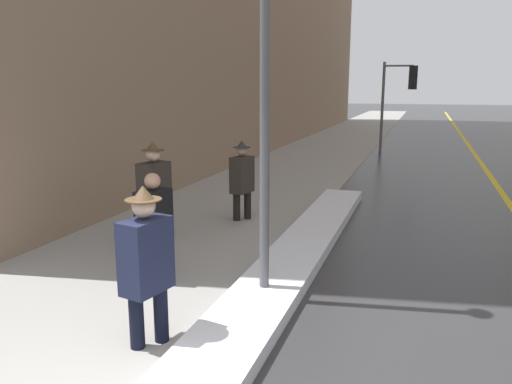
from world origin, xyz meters
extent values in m
cube|color=gray|center=(-2.00, 15.00, 0.01)|extent=(4.00, 80.00, 0.01)
cube|color=gold|center=(4.00, 15.00, 0.00)|extent=(0.16, 80.00, 0.00)
cube|color=silver|center=(0.26, 4.22, 0.09)|extent=(0.85, 9.19, 0.18)
cylinder|color=#515156|center=(0.22, 2.47, 2.68)|extent=(0.12, 0.12, 5.37)
cylinder|color=#515156|center=(0.38, 17.31, 1.80)|extent=(0.11, 0.11, 3.60)
cylinder|color=#515156|center=(0.92, 17.40, 3.45)|extent=(1.10, 0.26, 0.07)
cube|color=black|center=(1.46, 17.50, 3.00)|extent=(0.33, 0.25, 0.90)
sphere|color=red|center=(1.44, 17.62, 3.29)|extent=(0.19, 0.19, 0.19)
sphere|color=orange|center=(1.44, 17.62, 3.00)|extent=(0.19, 0.19, 0.19)
sphere|color=green|center=(1.44, 17.62, 2.71)|extent=(0.19, 0.19, 0.19)
cylinder|color=black|center=(-0.48, 1.10, 0.43)|extent=(0.15, 0.15, 0.87)
cylinder|color=black|center=(-0.64, 0.90, 0.43)|extent=(0.15, 0.15, 0.87)
cube|color=#191E38|center=(-0.56, 1.00, 0.98)|extent=(0.41, 0.58, 0.76)
sphere|color=beige|center=(-0.56, 1.00, 1.50)|extent=(0.23, 0.23, 0.23)
cylinder|color=#4C3823|center=(-0.56, 1.00, 1.56)|extent=(0.36, 0.36, 0.01)
cone|color=#4C3823|center=(-0.56, 1.00, 1.63)|extent=(0.22, 0.22, 0.14)
cylinder|color=black|center=(-1.35, 2.76, 0.40)|extent=(0.14, 0.14, 0.81)
cylinder|color=black|center=(-1.52, 2.57, 0.40)|extent=(0.14, 0.14, 0.81)
cube|color=black|center=(-1.44, 2.67, 0.92)|extent=(0.38, 0.54, 0.71)
sphere|color=tan|center=(-1.44, 2.67, 1.40)|extent=(0.22, 0.22, 0.22)
cylinder|color=black|center=(-2.17, 4.21, 0.45)|extent=(0.16, 0.16, 0.90)
cylinder|color=black|center=(-2.34, 4.00, 0.45)|extent=(0.16, 0.16, 0.90)
cube|color=#2D2823|center=(-2.25, 4.11, 1.02)|extent=(0.42, 0.60, 0.78)
sphere|color=beige|center=(-2.25, 4.11, 1.55)|extent=(0.24, 0.24, 0.24)
cylinder|color=#4C3823|center=(-2.25, 4.11, 1.62)|extent=(0.38, 0.38, 0.01)
cone|color=#4C3823|center=(-2.25, 4.11, 1.69)|extent=(0.23, 0.23, 0.15)
cylinder|color=black|center=(-1.29, 6.11, 0.41)|extent=(0.14, 0.14, 0.82)
cylinder|color=black|center=(-1.46, 5.91, 0.41)|extent=(0.14, 0.14, 0.82)
cube|color=#2D2823|center=(-1.37, 6.01, 0.94)|extent=(0.39, 0.55, 0.72)
sphere|color=tan|center=(-1.37, 6.01, 1.42)|extent=(0.22, 0.22, 0.22)
cylinder|color=#28282D|center=(-1.37, 6.01, 1.49)|extent=(0.35, 0.35, 0.01)
cone|color=#28282D|center=(-1.37, 6.01, 1.55)|extent=(0.21, 0.21, 0.13)
camera|label=1|loc=(2.02, -3.18, 2.65)|focal=35.00mm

